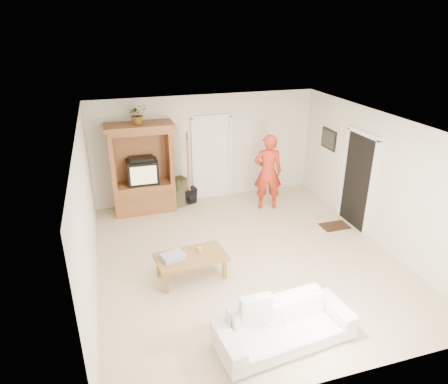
# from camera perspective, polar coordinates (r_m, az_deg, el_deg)

# --- Properties ---
(floor) EXTENTS (6.00, 6.00, 0.00)m
(floor) POSITION_cam_1_polar(r_m,az_deg,el_deg) (7.78, 3.13, -9.27)
(floor) COLOR #C9AE86
(floor) RESTS_ON ground
(ceiling) EXTENTS (6.00, 6.00, 0.00)m
(ceiling) POSITION_cam_1_polar(r_m,az_deg,el_deg) (6.75, 3.61, 9.66)
(ceiling) COLOR white
(ceiling) RESTS_ON floor
(wall_back) EXTENTS (5.50, 0.00, 5.50)m
(wall_back) POSITION_cam_1_polar(r_m,az_deg,el_deg) (9.86, -2.63, 6.29)
(wall_back) COLOR silver
(wall_back) RESTS_ON floor
(wall_front) EXTENTS (5.50, 0.00, 5.50)m
(wall_front) POSITION_cam_1_polar(r_m,az_deg,el_deg) (4.85, 15.91, -14.35)
(wall_front) COLOR silver
(wall_front) RESTS_ON floor
(wall_left) EXTENTS (0.00, 6.00, 6.00)m
(wall_left) POSITION_cam_1_polar(r_m,az_deg,el_deg) (6.80, -19.01, -3.18)
(wall_left) COLOR silver
(wall_left) RESTS_ON floor
(wall_right) EXTENTS (0.00, 6.00, 6.00)m
(wall_right) POSITION_cam_1_polar(r_m,az_deg,el_deg) (8.46, 21.15, 1.73)
(wall_right) COLOR silver
(wall_right) RESTS_ON floor
(armoire) EXTENTS (1.82, 1.14, 2.10)m
(armoire) POSITION_cam_1_polar(r_m,az_deg,el_deg) (9.42, -11.40, 2.50)
(armoire) COLOR #95552E
(armoire) RESTS_ON floor
(door_back) EXTENTS (0.85, 0.05, 2.04)m
(door_back) POSITION_cam_1_polar(r_m,az_deg,el_deg) (9.95, -1.72, 4.78)
(door_back) COLOR white
(door_back) RESTS_ON floor
(doorway_right) EXTENTS (0.05, 0.90, 2.04)m
(doorway_right) POSITION_cam_1_polar(r_m,az_deg,el_deg) (8.99, 18.52, 1.43)
(doorway_right) COLOR black
(doorway_right) RESTS_ON floor
(framed_picture) EXTENTS (0.03, 0.60, 0.48)m
(framed_picture) POSITION_cam_1_polar(r_m,az_deg,el_deg) (9.83, 14.74, 7.31)
(framed_picture) COLOR black
(framed_picture) RESTS_ON wall_right
(doormat) EXTENTS (0.60, 0.40, 0.02)m
(doormat) POSITION_cam_1_polar(r_m,az_deg,el_deg) (9.17, 15.53, -4.70)
(doormat) COLOR #382316
(doormat) RESTS_ON floor
(plant) EXTENTS (0.47, 0.43, 0.43)m
(plant) POSITION_cam_1_polar(r_m,az_deg,el_deg) (9.00, -12.24, 10.80)
(plant) COLOR #4C7238
(plant) RESTS_ON armoire
(man) EXTENTS (0.76, 0.60, 1.82)m
(man) POSITION_cam_1_polar(r_m,az_deg,el_deg) (9.42, 6.28, 2.85)
(man) COLOR #B02917
(man) RESTS_ON floor
(sofa) EXTENTS (2.02, 0.97, 0.57)m
(sofa) POSITION_cam_1_polar(r_m,az_deg,el_deg) (5.92, 8.70, -18.34)
(sofa) COLOR silver
(sofa) RESTS_ON floor
(coffee_table) EXTENTS (1.27, 0.79, 0.45)m
(coffee_table) POSITION_cam_1_polar(r_m,az_deg,el_deg) (7.04, -4.72, -9.42)
(coffee_table) COLOR olive
(coffee_table) RESTS_ON floor
(towel) EXTENTS (0.44, 0.37, 0.08)m
(towel) POSITION_cam_1_polar(r_m,az_deg,el_deg) (6.94, -7.25, -9.10)
(towel) COLOR #FF548A
(towel) RESTS_ON coffee_table
(candle) EXTENTS (0.08, 0.08, 0.10)m
(candle) POSITION_cam_1_polar(r_m,az_deg,el_deg) (7.05, -3.52, -8.26)
(candle) COLOR tan
(candle) RESTS_ON coffee_table
(backpack_black) EXTENTS (0.37, 0.29, 0.40)m
(backpack_black) POSITION_cam_1_polar(r_m,az_deg,el_deg) (9.87, -4.95, -0.58)
(backpack_black) COLOR black
(backpack_black) RESTS_ON floor
(backpack_olive) EXTENTS (0.45, 0.39, 0.72)m
(backpack_olive) POSITION_cam_1_polar(r_m,az_deg,el_deg) (9.72, -6.59, -0.02)
(backpack_olive) COLOR #47442B
(backpack_olive) RESTS_ON floor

